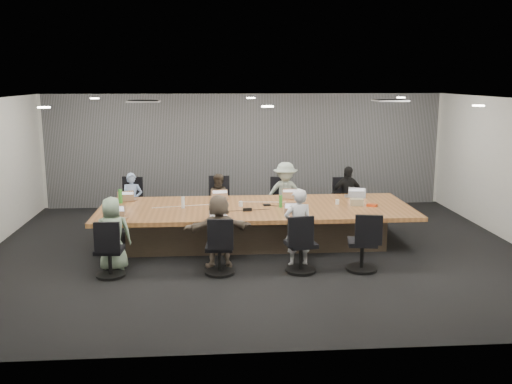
{
  "coord_description": "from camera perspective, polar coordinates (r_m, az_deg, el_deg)",
  "views": [
    {
      "loc": [
        -0.81,
        -10.19,
        3.18
      ],
      "look_at": [
        0.0,
        0.4,
        1.05
      ],
      "focal_mm": 40.0,
      "sensor_mm": 36.0,
      "label": 1
    }
  ],
  "objects": [
    {
      "name": "person_2",
      "position": [
        12.39,
        2.94,
        -0.22
      ],
      "size": [
        0.94,
        0.58,
        1.4
      ],
      "primitive_type": "imported",
      "rotation": [
        0.0,
        0.0,
        6.21
      ],
      "color": "#8EA091",
      "rests_on": "ground"
    },
    {
      "name": "mug_brown",
      "position": [
        11.02,
        -13.88,
        -1.52
      ],
      "size": [
        0.09,
        0.09,
        0.1
      ],
      "primitive_type": "cylinder",
      "rotation": [
        0.0,
        0.0,
        0.12
      ],
      "color": "brown",
      "rests_on": "conference_table"
    },
    {
      "name": "person_0",
      "position": [
        12.44,
        -12.27,
        -0.89
      ],
      "size": [
        0.44,
        0.29,
        1.2
      ],
      "primitive_type": "imported",
      "rotation": [
        0.0,
        0.0,
        6.27
      ],
      "color": "#7F98C0",
      "rests_on": "ground"
    },
    {
      "name": "chair_1",
      "position": [
        12.7,
        -3.62,
        -1.22
      ],
      "size": [
        0.6,
        0.6,
        0.85
      ],
      "primitive_type": null,
      "rotation": [
        0.0,
        0.0,
        3.09
      ],
      "color": "black",
      "rests_on": "ground"
    },
    {
      "name": "laptop_1",
      "position": [
        11.75,
        -3.57,
        -0.63
      ],
      "size": [
        0.35,
        0.26,
        0.02
      ],
      "primitive_type": "cube",
      "rotation": [
        0.0,
        0.0,
        3.24
      ],
      "color": "#8C6647",
      "rests_on": "conference_table"
    },
    {
      "name": "person_3",
      "position": [
        12.65,
        9.07,
        -0.35
      ],
      "size": [
        0.8,
        0.45,
        1.3
      ],
      "primitive_type": "imported",
      "rotation": [
        0.0,
        0.0,
        6.46
      ],
      "color": "black",
      "rests_on": "ground"
    },
    {
      "name": "laptop_0",
      "position": [
        11.87,
        -12.65,
        -0.76
      ],
      "size": [
        0.36,
        0.27,
        0.02
      ],
      "primitive_type": "cube",
      "rotation": [
        0.0,
        0.0,
        3.29
      ],
      "color": "#8C6647",
      "rests_on": "conference_table"
    },
    {
      "name": "person_5",
      "position": [
        9.68,
        -3.72,
        -3.92
      ],
      "size": [
        1.22,
        0.55,
        1.27
      ],
      "primitive_type": "imported",
      "rotation": [
        0.0,
        0.0,
        3.29
      ],
      "color": "brown",
      "rests_on": "ground"
    },
    {
      "name": "chair_6",
      "position": [
        9.52,
        4.52,
        -5.67
      ],
      "size": [
        0.64,
        0.64,
        0.8
      ],
      "primitive_type": null,
      "rotation": [
        0.0,
        0.0,
        0.19
      ],
      "color": "black",
      "rests_on": "ground"
    },
    {
      "name": "snack_packet",
      "position": [
        11.26,
        11.53,
        -1.3
      ],
      "size": [
        0.23,
        0.21,
        0.04
      ],
      "primitive_type": "cube",
      "rotation": [
        0.0,
        0.0,
        -0.58
      ],
      "color": "#C43B12",
      "rests_on": "conference_table"
    },
    {
      "name": "bottle_green_left",
      "position": [
        11.6,
        -13.41,
        -0.42
      ],
      "size": [
        0.08,
        0.08,
        0.28
      ],
      "primitive_type": "cylinder",
      "rotation": [
        0.0,
        0.0,
        -0.07
      ],
      "color": "green",
      "rests_on": "conference_table"
    },
    {
      "name": "laptop_2",
      "position": [
        11.85,
        3.28,
        -0.52
      ],
      "size": [
        0.38,
        0.29,
        0.02
      ],
      "primitive_type": "cube",
      "rotation": [
        0.0,
        0.0,
        3.0
      ],
      "color": "#8C6647",
      "rests_on": "conference_table"
    },
    {
      "name": "bottle_green_right",
      "position": [
        10.94,
        2.49,
        -0.93
      ],
      "size": [
        0.08,
        0.08,
        0.23
      ],
      "primitive_type": "cylinder",
      "rotation": [
        0.0,
        0.0,
        -0.33
      ],
      "color": "green",
      "rests_on": "conference_table"
    },
    {
      "name": "conference_table",
      "position": [
        11.08,
        -0.04,
        -3.19
      ],
      "size": [
        6.0,
        2.2,
        0.74
      ],
      "color": "#46372A",
      "rests_on": "ground"
    },
    {
      "name": "chair_0",
      "position": [
        12.81,
        -12.03,
        -1.31
      ],
      "size": [
        0.71,
        0.71,
        0.86
      ],
      "primitive_type": null,
      "rotation": [
        0.0,
        0.0,
        2.88
      ],
      "color": "black",
      "rests_on": "ground"
    },
    {
      "name": "laptop_3",
      "position": [
        12.11,
        9.68,
        -0.41
      ],
      "size": [
        0.4,
        0.32,
        0.02
      ],
      "primitive_type": "cube",
      "rotation": [
        0.0,
        0.0,
        2.92
      ],
      "color": "#B2B2B7",
      "rests_on": "conference_table"
    },
    {
      "name": "canvas_bag",
      "position": [
        11.26,
        10.04,
        -1.0
      ],
      "size": [
        0.27,
        0.18,
        0.13
      ],
      "primitive_type": "cube",
      "rotation": [
        0.0,
        0.0,
        -0.13
      ],
      "color": "tan",
      "rests_on": "conference_table"
    },
    {
      "name": "chair_3",
      "position": [
        13.04,
        8.68,
        -1.27
      ],
      "size": [
        0.49,
        0.49,
        0.73
      ],
      "primitive_type": null,
      "rotation": [
        0.0,
        0.0,
        3.14
      ],
      "color": "black",
      "rests_on": "ground"
    },
    {
      "name": "laptop_6",
      "position": [
        10.29,
        3.78,
        -2.36
      ],
      "size": [
        0.3,
        0.22,
        0.02
      ],
      "primitive_type": "cube",
      "rotation": [
        0.0,
        0.0,
        -0.05
      ],
      "color": "#8C6647",
      "rests_on": "conference_table"
    },
    {
      "name": "chair_7",
      "position": [
        9.73,
        10.57,
        -5.42
      ],
      "size": [
        0.64,
        0.64,
        0.81
      ],
      "primitive_type": null,
      "rotation": [
        0.0,
        0.0,
        -0.17
      ],
      "color": "black",
      "rests_on": "ground"
    },
    {
      "name": "person_4",
      "position": [
        9.83,
        -14.15,
        -4.07
      ],
      "size": [
        0.68,
        0.52,
        1.25
      ],
      "primitive_type": "imported",
      "rotation": [
        0.0,
        0.0,
        3.36
      ],
      "color": "gray",
      "rests_on": "ground"
    },
    {
      "name": "mic_right",
      "position": [
        11.1,
        1.08,
        -1.29
      ],
      "size": [
        0.16,
        0.12,
        0.03
      ],
      "primitive_type": "cube",
      "rotation": [
        0.0,
        0.0,
        0.23
      ],
      "color": "black",
      "rests_on": "conference_table"
    },
    {
      "name": "chair_2",
      "position": [
        12.8,
        2.73,
        -1.29
      ],
      "size": [
        0.63,
        0.63,
        0.77
      ],
      "primitive_type": null,
      "rotation": [
        0.0,
        0.0,
        2.88
      ],
      "color": "black",
      "rests_on": "ground"
    },
    {
      "name": "wall_front",
      "position": [
        6.49,
        2.98,
        -4.6
      ],
      "size": [
        10.0,
        0.0,
        2.8
      ],
      "primitive_type": "cube",
      "rotation": [
        -1.57,
        0.0,
        0.0
      ],
      "color": "beige",
      "rests_on": "ground"
    },
    {
      "name": "cup_white_near",
      "position": [
        11.32,
        8.13,
        -0.98
      ],
      "size": [
        0.09,
        0.09,
        0.09
      ],
      "primitive_type": "cylinder",
      "rotation": [
        0.0,
        0.0,
        0.28
      ],
      "color": "white",
      "rests_on": "conference_table"
    },
    {
      "name": "chair_5",
      "position": [
        9.42,
        -3.67,
        -5.96
      ],
      "size": [
        0.55,
        0.55,
        0.77
      ],
      "primitive_type": null,
      "rotation": [
        0.0,
        0.0,
        -0.07
      ],
      "color": "black",
      "rests_on": "ground"
    },
    {
      "name": "chair_4",
      "position": [
        9.57,
        -14.42,
        -6.08
      ],
      "size": [
        0.53,
        0.53,
        0.75
      ],
      "primitive_type": null,
      "rotation": [
        0.0,
        0.0,
        -0.06
      ],
      "color": "black",
      "rests_on": "ground"
    },
    {
      "name": "person_1",
      "position": [
        12.32,
        -3.6,
        -0.86
      ],
      "size": [
        0.57,
        0.45,
        1.16
      ],
      "primitive_type": "imported",
      "rotation": [
        0.0,
        0.0,
        6.27
      ],
      "color": "#332B23",
      "rests_on": "ground"
    },
    {
      "name": "floor",
      "position": [
        10.71,
        0.16,
        -5.94
      ],
      "size": [
        10.0,
        8.0,
        0.0
      ],
      "primitive_type": "cube",
      "color": "black",
      "rests_on": "ground"
    },
    {
      "name": "cup_white_far",
      "position": [
        11.03,
        -1.53,
        -1.18
      ],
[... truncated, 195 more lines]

